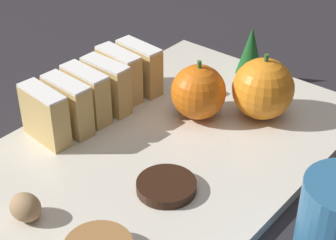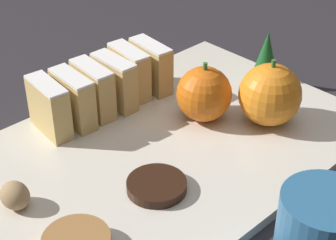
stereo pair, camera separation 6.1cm
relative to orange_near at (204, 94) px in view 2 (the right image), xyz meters
The scene contains 13 objects.
ground_plane 0.08m from the orange_near, 83.31° to the right, with size 6.00×6.00×0.00m, color #28262B.
serving_platter 0.08m from the orange_near, 83.31° to the right, with size 0.30×0.45×0.01m.
stollen_slice_front 0.18m from the orange_near, 125.03° to the right, with size 0.07×0.03×0.06m.
stollen_slice_second 0.15m from the orange_near, 130.22° to the right, with size 0.06×0.03×0.06m.
stollen_slice_third 0.13m from the orange_near, 139.24° to the right, with size 0.07×0.03×0.06m.
stollen_slice_fourth 0.11m from the orange_near, 149.81° to the right, with size 0.06×0.02×0.06m.
stollen_slice_fifth 0.11m from the orange_near, 165.92° to the right, with size 0.07×0.03×0.06m.
stollen_slice_sixth 0.10m from the orange_near, behind, with size 0.07×0.03×0.06m.
orange_near is the anchor object (origin of this frame).
orange_far 0.08m from the orange_near, 39.98° to the left, with size 0.07×0.07×0.08m.
walnut 0.25m from the orange_near, 94.03° to the right, with size 0.03×0.03×0.03m.
chocolate_cookie 0.15m from the orange_near, 65.85° to the right, with size 0.06×0.06×0.01m.
evergreen_sprig 0.13m from the orange_near, 94.22° to the left, with size 0.04×0.04×0.07m.
Camera 2 is at (0.37, -0.35, 0.38)m, focal length 60.00 mm.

